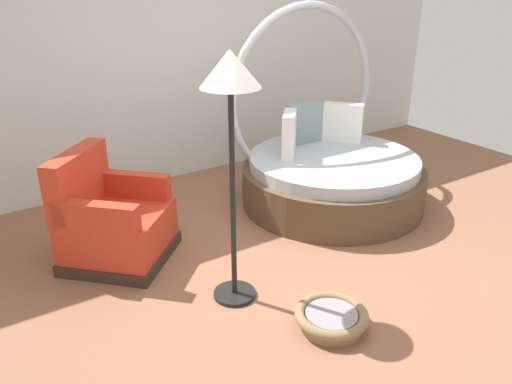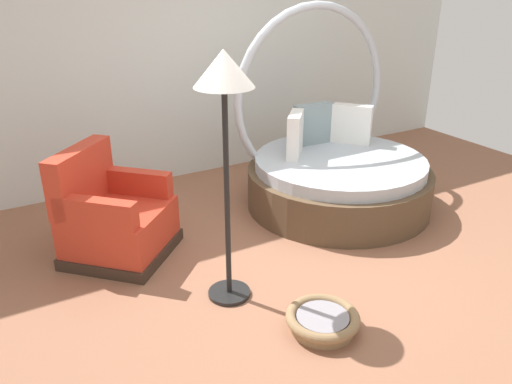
# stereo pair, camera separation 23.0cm
# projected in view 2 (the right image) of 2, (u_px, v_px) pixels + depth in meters

# --- Properties ---
(ground_plane) EXTENTS (8.00, 8.00, 0.02)m
(ground_plane) POSITION_uv_depth(u_px,v_px,m) (298.00, 260.00, 4.34)
(ground_plane) COLOR #936047
(back_wall) EXTENTS (8.00, 0.12, 3.12)m
(back_wall) POSITION_uv_depth(u_px,v_px,m) (181.00, 40.00, 5.61)
(back_wall) COLOR silver
(back_wall) RESTS_ON ground_plane
(round_daybed) EXTENTS (1.88, 1.88, 2.00)m
(round_daybed) POSITION_uv_depth(u_px,v_px,m) (334.00, 169.00, 5.25)
(round_daybed) COLOR brown
(round_daybed) RESTS_ON ground_plane
(red_armchair) EXTENTS (1.13, 1.13, 0.94)m
(red_armchair) POSITION_uv_depth(u_px,v_px,m) (113.00, 219.00, 4.30)
(red_armchair) COLOR #38281E
(red_armchair) RESTS_ON ground_plane
(pet_basket) EXTENTS (0.51, 0.51, 0.13)m
(pet_basket) POSITION_uv_depth(u_px,v_px,m) (323.00, 320.00, 3.46)
(pet_basket) COLOR #8E704C
(pet_basket) RESTS_ON ground_plane
(floor_lamp) EXTENTS (0.40, 0.40, 1.82)m
(floor_lamp) POSITION_uv_depth(u_px,v_px,m) (224.00, 95.00, 3.25)
(floor_lamp) COLOR black
(floor_lamp) RESTS_ON ground_plane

